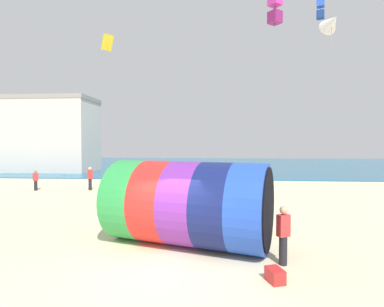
{
  "coord_description": "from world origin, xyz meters",
  "views": [
    {
      "loc": [
        1.71,
        -8.35,
        3.67
      ],
      "look_at": [
        0.73,
        4.25,
        3.2
      ],
      "focal_mm": 28.0,
      "sensor_mm": 36.0,
      "label": 1
    }
  ],
  "objects_px": {
    "kite_magenta_box": "(275,9)",
    "kite_white_delta": "(332,22)",
    "kite_handler": "(283,235)",
    "kite_blue_box": "(321,9)",
    "cooler_box": "(275,275)",
    "giant_inflatable_tube": "(188,203)",
    "kite_yellow_diamond": "(108,43)",
    "bystander_mid_beach": "(90,178)",
    "bystander_near_water": "(36,180)"
  },
  "relations": [
    {
      "from": "kite_magenta_box",
      "to": "kite_white_delta",
      "type": "relative_size",
      "value": 0.8
    },
    {
      "from": "kite_handler",
      "to": "kite_white_delta",
      "type": "distance_m",
      "value": 10.74
    },
    {
      "from": "kite_white_delta",
      "to": "kite_blue_box",
      "type": "relative_size",
      "value": 0.97
    },
    {
      "from": "kite_blue_box",
      "to": "cooler_box",
      "type": "distance_m",
      "value": 23.89
    },
    {
      "from": "cooler_box",
      "to": "giant_inflatable_tube",
      "type": "bearing_deg",
      "value": 132.8
    },
    {
      "from": "kite_white_delta",
      "to": "cooler_box",
      "type": "height_order",
      "value": "kite_white_delta"
    },
    {
      "from": "kite_handler",
      "to": "kite_white_delta",
      "type": "height_order",
      "value": "kite_white_delta"
    },
    {
      "from": "kite_yellow_diamond",
      "to": "bystander_mid_beach",
      "type": "relative_size",
      "value": 1.21
    },
    {
      "from": "giant_inflatable_tube",
      "to": "cooler_box",
      "type": "bearing_deg",
      "value": -47.2
    },
    {
      "from": "kite_handler",
      "to": "cooler_box",
      "type": "xyz_separation_m",
      "value": [
        -0.46,
        -1.16,
        -0.73
      ]
    },
    {
      "from": "kite_yellow_diamond",
      "to": "kite_white_delta",
      "type": "xyz_separation_m",
      "value": [
        14.59,
        -10.28,
        -2.79
      ]
    },
    {
      "from": "giant_inflatable_tube",
      "to": "kite_handler",
      "type": "xyz_separation_m",
      "value": [
        2.99,
        -1.58,
        -0.58
      ]
    },
    {
      "from": "kite_white_delta",
      "to": "bystander_mid_beach",
      "type": "xyz_separation_m",
      "value": [
        -15.06,
        7.5,
        -8.4
      ]
    },
    {
      "from": "kite_handler",
      "to": "bystander_near_water",
      "type": "distance_m",
      "value": 20.26
    },
    {
      "from": "kite_blue_box",
      "to": "kite_magenta_box",
      "type": "bearing_deg",
      "value": -115.57
    },
    {
      "from": "bystander_mid_beach",
      "to": "cooler_box",
      "type": "height_order",
      "value": "bystander_mid_beach"
    },
    {
      "from": "kite_white_delta",
      "to": "bystander_mid_beach",
      "type": "distance_m",
      "value": 18.81
    },
    {
      "from": "bystander_near_water",
      "to": "giant_inflatable_tube",
      "type": "bearing_deg",
      "value": -41.28
    },
    {
      "from": "giant_inflatable_tube",
      "to": "bystander_near_water",
      "type": "relative_size",
      "value": 3.99
    },
    {
      "from": "bystander_mid_beach",
      "to": "giant_inflatable_tube",
      "type": "bearing_deg",
      "value": -53.43
    },
    {
      "from": "kite_yellow_diamond",
      "to": "kite_handler",
      "type": "bearing_deg",
      "value": -55.12
    },
    {
      "from": "giant_inflatable_tube",
      "to": "kite_blue_box",
      "type": "height_order",
      "value": "kite_blue_box"
    },
    {
      "from": "kite_blue_box",
      "to": "kite_yellow_diamond",
      "type": "bearing_deg",
      "value": -178.25
    },
    {
      "from": "bystander_near_water",
      "to": "bystander_mid_beach",
      "type": "xyz_separation_m",
      "value": [
        4.1,
        0.47,
        0.14
      ]
    },
    {
      "from": "kite_handler",
      "to": "bystander_mid_beach",
      "type": "distance_m",
      "value": 17.62
    },
    {
      "from": "kite_blue_box",
      "to": "bystander_mid_beach",
      "type": "relative_size",
      "value": 0.93
    },
    {
      "from": "giant_inflatable_tube",
      "to": "kite_blue_box",
      "type": "relative_size",
      "value": 3.78
    },
    {
      "from": "kite_handler",
      "to": "kite_white_delta",
      "type": "xyz_separation_m",
      "value": [
        3.42,
        5.73,
        8.42
      ]
    },
    {
      "from": "kite_blue_box",
      "to": "bystander_near_water",
      "type": "distance_m",
      "value": 26.47
    },
    {
      "from": "kite_blue_box",
      "to": "kite_handler",
      "type": "bearing_deg",
      "value": -111.52
    },
    {
      "from": "kite_white_delta",
      "to": "kite_blue_box",
      "type": "bearing_deg",
      "value": 73.98
    },
    {
      "from": "kite_magenta_box",
      "to": "bystander_mid_beach",
      "type": "distance_m",
      "value": 17.41
    },
    {
      "from": "kite_magenta_box",
      "to": "cooler_box",
      "type": "height_order",
      "value": "kite_magenta_box"
    },
    {
      "from": "kite_blue_box",
      "to": "bystander_mid_beach",
      "type": "height_order",
      "value": "kite_blue_box"
    },
    {
      "from": "bystander_near_water",
      "to": "bystander_mid_beach",
      "type": "height_order",
      "value": "bystander_mid_beach"
    },
    {
      "from": "giant_inflatable_tube",
      "to": "bystander_mid_beach",
      "type": "height_order",
      "value": "giant_inflatable_tube"
    },
    {
      "from": "kite_magenta_box",
      "to": "kite_white_delta",
      "type": "height_order",
      "value": "kite_magenta_box"
    },
    {
      "from": "kite_blue_box",
      "to": "giant_inflatable_tube",
      "type": "bearing_deg",
      "value": -122.43
    },
    {
      "from": "kite_white_delta",
      "to": "kite_blue_box",
      "type": "xyz_separation_m",
      "value": [
        3.11,
        10.82,
        5.27
      ]
    },
    {
      "from": "kite_magenta_box",
      "to": "kite_white_delta",
      "type": "xyz_separation_m",
      "value": [
        3.0,
        1.94,
        0.12
      ]
    },
    {
      "from": "kite_white_delta",
      "to": "kite_blue_box",
      "type": "height_order",
      "value": "kite_blue_box"
    },
    {
      "from": "kite_handler",
      "to": "kite_yellow_diamond",
      "type": "height_order",
      "value": "kite_yellow_diamond"
    },
    {
      "from": "giant_inflatable_tube",
      "to": "kite_magenta_box",
      "type": "distance_m",
      "value": 8.73
    },
    {
      "from": "bystander_near_water",
      "to": "kite_magenta_box",
      "type": "bearing_deg",
      "value": -29.05
    },
    {
      "from": "kite_magenta_box",
      "to": "bystander_near_water",
      "type": "distance_m",
      "value": 20.31
    },
    {
      "from": "kite_yellow_diamond",
      "to": "kite_blue_box",
      "type": "relative_size",
      "value": 1.31
    },
    {
      "from": "kite_white_delta",
      "to": "kite_blue_box",
      "type": "distance_m",
      "value": 12.43
    },
    {
      "from": "kite_handler",
      "to": "kite_blue_box",
      "type": "relative_size",
      "value": 1.07
    },
    {
      "from": "kite_white_delta",
      "to": "bystander_near_water",
      "type": "distance_m",
      "value": 22.12
    },
    {
      "from": "kite_handler",
      "to": "kite_magenta_box",
      "type": "distance_m",
      "value": 9.14
    }
  ]
}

